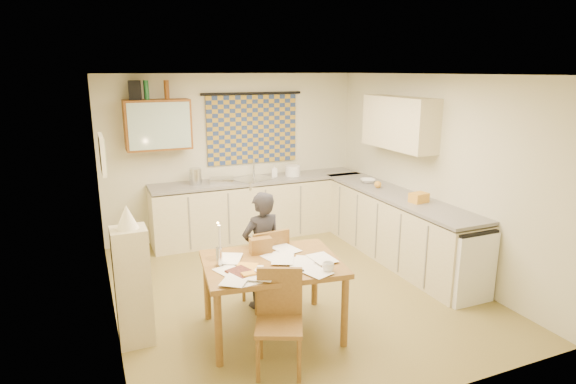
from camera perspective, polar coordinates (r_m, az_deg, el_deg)
name	(u,v)px	position (r m, az deg, el deg)	size (l,w,h in m)	color
floor	(292,289)	(5.90, 0.42, -11.39)	(4.00, 4.50, 0.02)	olive
ceiling	(292,73)	(5.32, 0.47, 13.87)	(4.00, 4.50, 0.02)	white
wall_back	(234,156)	(7.56, -6.44, 4.30)	(4.00, 0.02, 2.50)	beige
wall_front	(417,255)	(3.62, 15.03, -7.25)	(4.00, 0.02, 2.50)	beige
wall_left	(104,206)	(5.05, -20.97, -1.58)	(0.02, 4.50, 2.50)	beige
wall_right	(433,173)	(6.53, 16.84, 2.19)	(0.02, 4.50, 2.50)	beige
window_blind	(252,129)	(7.56, -4.24, 7.41)	(1.45, 0.03, 1.05)	navy
curtain_rod	(252,93)	(7.49, -4.27, 11.57)	(0.04, 0.04, 1.60)	black
wall_cabinet	(158,125)	(7.07, -15.17, 7.71)	(0.90, 0.34, 0.70)	#61320D
wall_cabinet_glass	(160,126)	(6.90, -14.96, 7.58)	(0.84, 0.02, 0.64)	#99B2A5
upper_cabinet_right	(399,123)	(6.76, 13.03, 7.99)	(0.34, 1.30, 0.70)	#C6B98A
framed_print	(102,154)	(5.35, -21.17, 4.20)	(0.04, 0.50, 0.40)	white
print_canvas	(105,154)	(5.35, -20.91, 4.22)	(0.01, 0.42, 0.32)	beige
counter_back	(259,208)	(7.54, -3.46, -1.89)	(3.30, 0.62, 0.92)	#C6B98A
counter_right	(395,227)	(6.79, 12.59, -4.05)	(0.62, 2.95, 0.92)	#C6B98A
stove	(461,262)	(5.89, 19.78, -7.76)	(0.54, 0.54, 0.85)	white
sink	(253,182)	(7.41, -4.15, 1.22)	(0.55, 0.45, 0.10)	silver
tap	(254,168)	(7.56, -4.09, 2.89)	(0.03, 0.03, 0.28)	silver
dish_rack	(221,180)	(7.25, -7.89, 1.40)	(0.35, 0.30, 0.06)	silver
kettle	(195,176)	(7.14, -10.93, 1.82)	(0.18, 0.18, 0.24)	silver
mixing_bowl	(293,171)	(7.62, 0.56, 2.55)	(0.24, 0.24, 0.16)	white
soap_bottle	(274,171)	(7.55, -1.65, 2.54)	(0.10, 0.10, 0.19)	white
bowl	(368,181)	(7.25, 9.43, 1.32)	(0.29, 0.29, 0.05)	white
orange_bag	(419,198)	(6.30, 15.25, -0.65)	(0.22, 0.16, 0.12)	gold
fruit_orange	(378,184)	(6.94, 10.59, 0.89)	(0.10, 0.10, 0.10)	gold
speaker	(135,90)	(7.00, -17.69, 11.43)	(0.16, 0.20, 0.26)	black
bottle_green	(146,90)	(7.02, -16.45, 11.52)	(0.07, 0.07, 0.26)	#195926
bottle_brown	(167,90)	(7.05, -14.20, 11.68)	(0.07, 0.07, 0.26)	#61320D
dining_table	(272,297)	(4.85, -1.88, -12.28)	(1.42, 1.15, 0.75)	brown
chair_far	(265,281)	(5.40, -2.73, -10.53)	(0.44, 0.44, 0.91)	brown
chair_near	(279,341)	(4.35, -1.05, -17.22)	(0.53, 0.53, 0.88)	brown
person	(262,250)	(5.26, -3.11, -6.87)	(0.53, 0.40, 1.30)	black
shelf_stand	(133,287)	(4.82, -17.91, -10.63)	(0.32, 0.30, 1.15)	#C6B98A
lampshade	(127,217)	(4.58, -18.56, -2.81)	(0.20, 0.20, 0.22)	white
letter_rack	(261,246)	(4.88, -3.26, -6.36)	(0.22, 0.10, 0.16)	brown
mug	(328,267)	(4.47, 4.78, -8.85)	(0.11, 0.11, 0.09)	white
magazine	(233,276)	(4.38, -6.54, -9.85)	(0.27, 0.31, 0.02)	maroon
book	(235,268)	(4.54, -6.25, -8.97)	(0.30, 0.33, 0.02)	gold
orange_box	(249,275)	(4.37, -4.70, -9.78)	(0.12, 0.08, 0.04)	gold
eyeglasses	(297,271)	(4.46, 1.08, -9.39)	(0.13, 0.04, 0.02)	black
candle_holder	(219,257)	(4.61, -8.16, -7.59)	(0.06, 0.06, 0.18)	silver
candle	(219,237)	(4.54, -8.13, -5.25)	(0.02, 0.02, 0.22)	white
candle_flame	(218,223)	(4.53, -8.32, -3.67)	(0.02, 0.02, 0.02)	#FFCC66
papers	(273,265)	(4.58, -1.79, -8.68)	(1.21, 0.98, 0.02)	white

